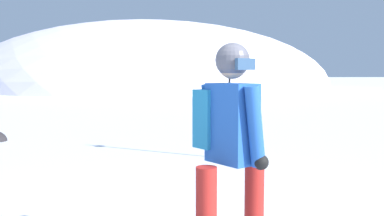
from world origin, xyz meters
TOP-DOWN VIEW (x-y plane):
  - ridge_peak_main at (-1.90, 40.21)m, footprint 35.03×31.53m
  - snowboarder_main at (0.15, 0.70)m, footprint 1.57×1.15m
  - piste_marker_near at (0.80, 4.94)m, footprint 0.20×0.20m

SIDE VIEW (x-z plane):
  - ridge_peak_main at x=-1.90m, z-range -6.49..6.49m
  - snowboarder_main at x=0.15m, z-range 0.06..1.78m
  - piste_marker_near at x=0.80m, z-range 0.14..2.16m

